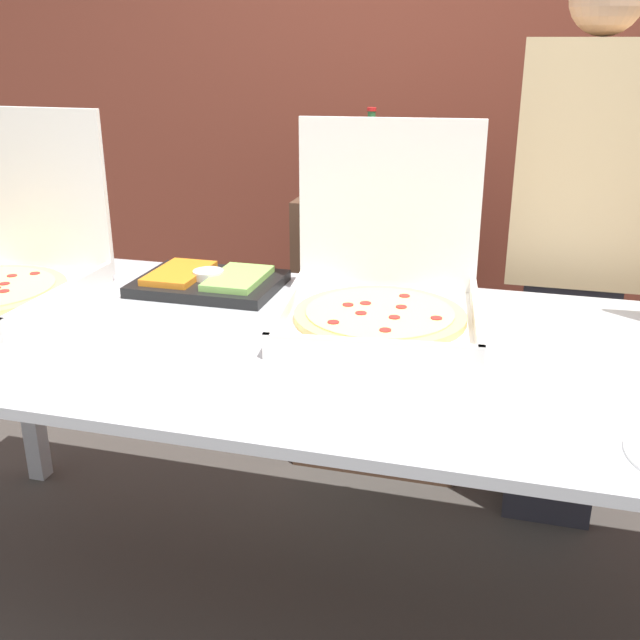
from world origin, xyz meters
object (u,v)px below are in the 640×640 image
object	(u,v)px
person_guest_cap	(575,255)
pizza_box_near_right	(382,287)
veggie_tray	(209,281)
soda_can_colored	(432,168)
soda_bottle	(371,154)
soda_can_silver	(415,173)

from	to	relation	value
person_guest_cap	pizza_box_near_right	bearing A→B (deg)	48.37
veggie_tray	soda_can_colored	xyz separation A→B (m)	(0.50, 0.93, 0.20)
soda_can_colored	veggie_tray	bearing A→B (deg)	-118.42
veggie_tray	person_guest_cap	xyz separation A→B (m)	(1.01, 0.44, 0.03)
veggie_tray	soda_bottle	world-z (taller)	soda_bottle
veggie_tray	soda_can_silver	distance (m)	0.95
soda_bottle	soda_can_colored	distance (m)	0.26
pizza_box_near_right	person_guest_cap	size ratio (longest dim) A/B	0.32
soda_can_silver	pizza_box_near_right	bearing A→B (deg)	-86.17
pizza_box_near_right	soda_can_colored	bearing A→B (deg)	84.21
veggie_tray	person_guest_cap	bearing A→B (deg)	23.80
soda_bottle	soda_can_colored	world-z (taller)	soda_bottle
veggie_tray	pizza_box_near_right	bearing A→B (deg)	-11.59
soda_can_silver	soda_bottle	bearing A→B (deg)	-173.70
veggie_tray	soda_can_silver	xyz separation A→B (m)	(0.46, 0.81, 0.20)
soda_bottle	person_guest_cap	bearing A→B (deg)	-26.00
soda_can_silver	veggie_tray	bearing A→B (deg)	-119.51
soda_bottle	soda_can_silver	bearing A→B (deg)	6.30
pizza_box_near_right	soda_bottle	size ratio (longest dim) A/B	1.93
soda_can_colored	soda_can_silver	bearing A→B (deg)	-110.68
soda_bottle	person_guest_cap	xyz separation A→B (m)	(0.71, -0.35, -0.23)
pizza_box_near_right	person_guest_cap	xyz separation A→B (m)	(0.49, 0.55, -0.03)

